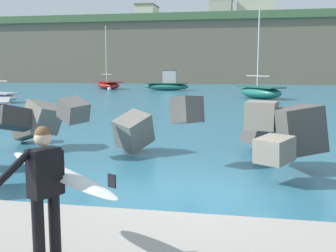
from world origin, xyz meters
TOP-DOWN VIEW (x-y plane):
  - ground_plane at (0.00, 0.00)m, footprint 400.00×400.00m
  - breakwater_jetty at (1.21, 1.94)m, footprint 29.54×7.74m
  - surfer_with_board at (-1.35, -3.89)m, footprint 2.02×1.54m
  - boat_near_left at (-15.95, 40.53)m, footprint 4.93×5.14m
  - boat_mid_left at (2.15, 28.20)m, footprint 4.57×5.04m
  - boat_mid_centre at (-8.12, 38.98)m, footprint 5.32×1.81m
  - mooring_buoy_inner at (-2.05, 15.01)m, footprint 0.44×0.44m
  - mooring_buoy_middle at (-14.38, 36.42)m, footprint 0.44×0.44m
  - headland_bluff at (1.07, 79.56)m, footprint 100.55×43.95m
  - station_building_west at (-4.93, 83.41)m, footprint 4.87×7.58m
  - station_building_central at (-22.61, 88.77)m, footprint 4.56×6.97m
  - station_building_east at (2.35, 85.56)m, footprint 8.24×7.93m

SIDE VIEW (x-z plane):
  - ground_plane at x=0.00m, z-range 0.00..0.00m
  - mooring_buoy_inner at x=-2.05m, z-range 0.00..0.44m
  - mooring_buoy_middle at x=-14.38m, z-range 0.00..0.44m
  - boat_near_left at x=-15.95m, z-range -3.33..4.39m
  - boat_mid_left at x=2.15m, z-range -3.27..4.46m
  - boat_mid_centre at x=-8.12m, z-range -0.47..1.90m
  - breakwater_jetty at x=1.21m, z-range -0.20..2.34m
  - surfer_with_board at x=-1.35m, z-range 0.39..2.16m
  - headland_bluff at x=1.07m, z-range 0.02..11.32m
  - station_building_central at x=-22.61m, z-range 11.32..17.09m
  - station_building_west at x=-4.93m, z-range 11.32..17.23m
  - station_building_east at x=2.35m, z-range 11.32..17.66m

